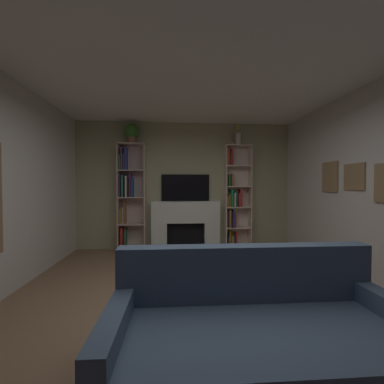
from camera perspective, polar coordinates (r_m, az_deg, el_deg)
ground_plane at (r=2.99m, az=2.08°, el=-25.68°), size 6.94×6.94×0.00m
wall_back_accent at (r=5.57m, az=-1.53°, el=1.50°), size 4.77×0.06×2.74m
ceiling at (r=3.01m, az=2.13°, el=29.23°), size 4.77×5.90×0.06m
fireplace at (r=5.48m, az=-1.44°, el=-7.14°), size 1.56×0.54×1.02m
tv at (r=5.51m, az=-1.50°, el=0.98°), size 1.04×0.06×0.57m
bookshelf_left at (r=5.50m, az=-14.02°, el=-1.07°), size 0.56×0.32×2.24m
bookshelf_right at (r=5.62m, az=9.57°, el=-1.78°), size 0.56×0.28×2.24m
potted_plant at (r=5.56m, az=-13.49°, el=12.98°), size 0.32×0.32×0.42m
vase_with_flowers at (r=5.67m, az=10.33°, el=11.93°), size 0.11×0.11×0.44m
couch at (r=2.08m, az=14.77°, el=-30.02°), size 2.07×0.97×0.87m
coffee_table at (r=2.68m, az=9.04°, el=-20.03°), size 0.77×0.53×0.45m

